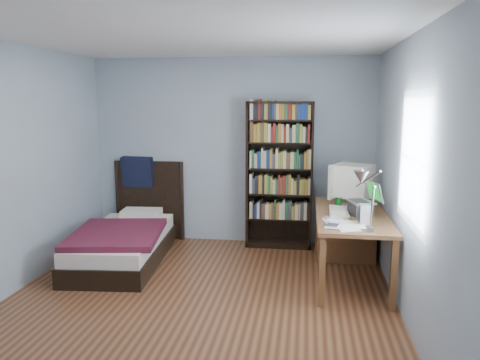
{
  "coord_description": "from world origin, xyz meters",
  "views": [
    {
      "loc": [
        1.01,
        -4.13,
        1.93
      ],
      "look_at": [
        0.3,
        0.85,
        1.07
      ],
      "focal_mm": 35.0,
      "sensor_mm": 36.0,
      "label": 1
    }
  ],
  "objects": [
    {
      "name": "mouse",
      "position": [
        1.5,
        1.21,
        0.75
      ],
      "size": [
        0.06,
        0.11,
        0.04
      ],
      "primitive_type": "ellipsoid",
      "color": "silver",
      "rests_on": "desk"
    },
    {
      "name": "keyboard",
      "position": [
        1.37,
        0.86,
        0.75
      ],
      "size": [
        0.21,
        0.51,
        0.05
      ],
      "primitive_type": "cube",
      "rotation": [
        0.0,
        0.07,
        -0.03
      ],
      "color": "#BDB29D",
      "rests_on": "desk"
    },
    {
      "name": "desk",
      "position": [
        1.5,
        1.36,
        0.42
      ],
      "size": [
        0.75,
        1.67,
        0.73
      ],
      "color": "brown",
      "rests_on": "floor"
    },
    {
      "name": "desk_lamp",
      "position": [
        1.48,
        -0.21,
        1.25
      ],
      "size": [
        0.25,
        0.54,
        0.64
      ],
      "color": "#99999E",
      "rests_on": "desk"
    },
    {
      "name": "soda_can",
      "position": [
        1.38,
        1.15,
        0.79
      ],
      "size": [
        0.07,
        0.07,
        0.12
      ],
      "primitive_type": "cylinder",
      "color": "#073A0F",
      "rests_on": "desk"
    },
    {
      "name": "bookshelf",
      "position": [
        0.66,
        1.94,
        0.96
      ],
      "size": [
        0.86,
        0.3,
        1.92
      ],
      "color": "black",
      "rests_on": "floor"
    },
    {
      "name": "phone_grey",
      "position": [
        1.24,
        0.42,
        0.74
      ],
      "size": [
        0.05,
        0.1,
        0.02
      ],
      "primitive_type": "cube",
      "rotation": [
        0.0,
        0.0,
        0.03
      ],
      "color": "#99999C",
      "rests_on": "desk"
    },
    {
      "name": "speaker",
      "position": [
        1.59,
        0.45,
        0.83
      ],
      "size": [
        0.11,
        0.11,
        0.2
      ],
      "primitive_type": "cube",
      "rotation": [
        0.0,
        0.0,
        0.09
      ],
      "color": "#99999C",
      "rests_on": "desk"
    },
    {
      "name": "phone_silver",
      "position": [
        1.24,
        0.61,
        0.74
      ],
      "size": [
        0.07,
        0.11,
        0.02
      ],
      "primitive_type": "cube",
      "rotation": [
        0.0,
        0.0,
        0.25
      ],
      "color": "silver",
      "rests_on": "desk"
    },
    {
      "name": "crt_monitor",
      "position": [
        1.54,
        1.35,
        1.0
      ],
      "size": [
        0.56,
        0.51,
        0.48
      ],
      "color": "beige",
      "rests_on": "desk"
    },
    {
      "name": "laptop",
      "position": [
        1.6,
        0.82,
        0.83
      ],
      "size": [
        0.37,
        0.35,
        0.36
      ],
      "color": "#2D2D30",
      "rests_on": "desk"
    },
    {
      "name": "room",
      "position": [
        0.03,
        -0.0,
        1.25
      ],
      "size": [
        4.2,
        4.24,
        2.5
      ],
      "color": "#502A17",
      "rests_on": "ground"
    },
    {
      "name": "external_drive",
      "position": [
        1.27,
        0.29,
        0.74
      ],
      "size": [
        0.14,
        0.14,
        0.02
      ],
      "primitive_type": "cube",
      "rotation": [
        0.0,
        0.0,
        -0.3
      ],
      "color": "#99999C",
      "rests_on": "desk"
    },
    {
      "name": "bed",
      "position": [
        -1.16,
        1.14,
        0.26
      ],
      "size": [
        1.15,
        2.04,
        1.16
      ],
      "color": "black",
      "rests_on": "floor"
    }
  ]
}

